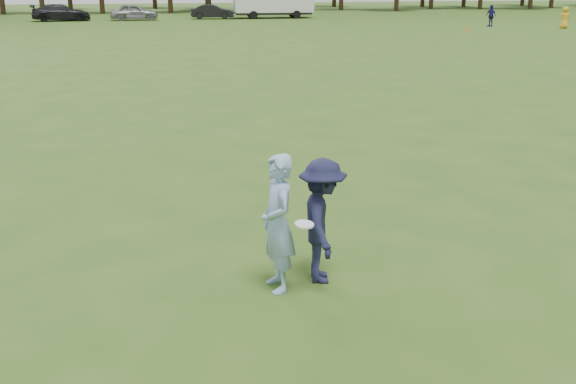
% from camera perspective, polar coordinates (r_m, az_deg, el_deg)
% --- Properties ---
extents(ground, '(200.00, 200.00, 0.00)m').
position_cam_1_polar(ground, '(10.52, 3.65, -6.46)').
color(ground, '#2D4D15').
rests_on(ground, ground).
extents(thrower, '(0.58, 0.79, 2.01)m').
position_cam_1_polar(thrower, '(9.48, -0.88, -2.67)').
color(thrower, '#84A5CD').
rests_on(thrower, ground).
extents(defender, '(0.86, 1.29, 1.86)m').
position_cam_1_polar(defender, '(9.79, 2.91, -2.47)').
color(defender, '#181935').
rests_on(defender, ground).
extents(player_far_b, '(0.79, 1.16, 1.82)m').
position_cam_1_polar(player_far_b, '(62.38, 16.79, 14.11)').
color(player_far_b, navy).
rests_on(player_far_b, ground).
extents(player_far_c, '(0.94, 0.68, 1.76)m').
position_cam_1_polar(player_far_c, '(61.91, 22.38, 13.49)').
color(player_far_c, gold).
rests_on(player_far_c, ground).
extents(car_d, '(5.64, 2.77, 1.58)m').
position_cam_1_polar(car_d, '(70.32, -18.67, 14.19)').
color(car_d, black).
rests_on(car_d, ground).
extents(car_e, '(4.63, 1.96, 1.56)m').
position_cam_1_polar(car_e, '(69.62, -12.89, 14.63)').
color(car_e, gray).
rests_on(car_e, ground).
extents(car_f, '(4.41, 2.01, 1.40)m').
position_cam_1_polar(car_f, '(70.35, -6.41, 14.92)').
color(car_f, black).
rests_on(car_f, ground).
extents(field_cone, '(0.28, 0.28, 0.30)m').
position_cam_1_polar(field_cone, '(57.37, 14.92, 13.22)').
color(field_cone, '#E14C0B').
rests_on(field_cone, ground).
extents(disc_in_play, '(0.31, 0.31, 0.06)m').
position_cam_1_polar(disc_in_play, '(9.24, 1.39, -2.75)').
color(disc_in_play, white).
rests_on(disc_in_play, ground).
extents(cargo_trailer, '(9.00, 2.75, 3.20)m').
position_cam_1_polar(cargo_trailer, '(71.24, -1.26, 15.93)').
color(cargo_trailer, silver).
rests_on(cargo_trailer, ground).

